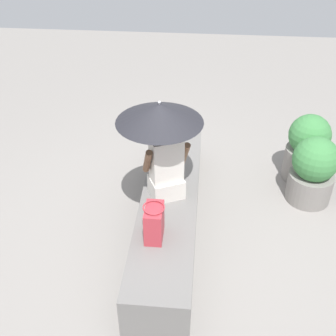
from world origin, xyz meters
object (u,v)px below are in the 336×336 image
(magazine, at_px, (169,147))
(planter_far, at_px, (307,148))
(planter_near, at_px, (313,170))
(handbag_black, at_px, (154,222))
(person_seated, at_px, (166,165))
(parasol, at_px, (159,113))

(magazine, xyz_separation_m, planter_far, (0.19, -1.75, -0.03))
(magazine, height_order, planter_near, planter_near)
(handbag_black, bearing_deg, person_seated, -4.57)
(planter_near, bearing_deg, parasol, 108.21)
(person_seated, relative_size, planter_far, 0.99)
(person_seated, height_order, handbag_black, person_seated)
(parasol, distance_m, handbag_black, 1.06)
(person_seated, height_order, magazine, person_seated)
(person_seated, height_order, parasol, parasol)
(magazine, bearing_deg, handbag_black, 164.80)
(magazine, distance_m, planter_near, 1.77)
(person_seated, xyz_separation_m, planter_near, (0.68, -1.69, -0.44))
(parasol, height_order, magazine, parasol)
(parasol, bearing_deg, person_seated, -141.81)
(magazine, bearing_deg, planter_far, -99.18)
(handbag_black, bearing_deg, planter_near, -52.74)
(planter_near, xyz_separation_m, planter_far, (0.45, 0.00, 0.03))
(handbag_black, xyz_separation_m, magazine, (1.58, 0.01, -0.18))
(planter_far, bearing_deg, parasol, 120.34)
(parasol, height_order, planter_far, parasol)
(magazine, bearing_deg, person_seated, 168.16)
(planter_far, bearing_deg, magazine, 96.30)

